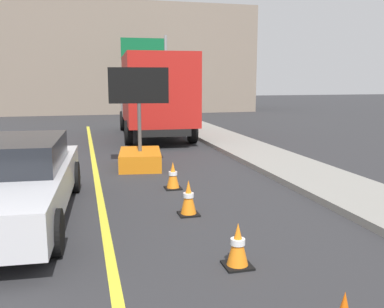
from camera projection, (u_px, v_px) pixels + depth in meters
lane_center_stripe at (118, 304)px, 4.62m from camera, size 0.14×36.00×0.01m
arrow_board_trailer at (140, 150)px, 11.71m from camera, size 1.60×1.93×2.70m
box_truck at (154, 93)px, 17.59m from camera, size 2.98×7.35×3.32m
pickup_car at (10, 180)px, 7.32m from camera, size 2.32×5.29×1.38m
highway_guide_sign at (153, 62)px, 25.91m from camera, size 2.79×0.18×5.00m
far_building_block at (128, 60)px, 31.65m from camera, size 17.90×6.13×7.54m
traffic_cone_mid_lane at (238, 245)px, 5.51m from camera, size 0.36×0.36×0.59m
traffic_cone_far_lane at (189, 198)px, 7.61m from camera, size 0.36×0.36×0.64m
traffic_cone_curbside at (173, 176)px, 9.43m from camera, size 0.36×0.36×0.61m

